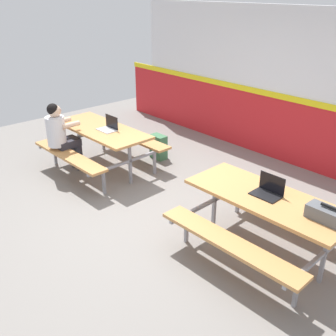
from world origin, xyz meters
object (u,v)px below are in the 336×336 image
Objects in this scene: picnic_table_right at (265,209)px; toolbox_grey at (327,215)px; laptop_dark at (268,191)px; student_nearer at (61,133)px; laptop_silver at (109,127)px; picnic_table_left at (102,137)px; backpack_dark at (159,147)px.

toolbox_grey is at bearing 1.35° from picnic_table_right.
picnic_table_right is 5.72× the size of laptop_dark.
laptop_silver is at bearing 51.50° from student_nearer.
picnic_table_right is at bearing -178.65° from toolbox_grey.
picnic_table_left reaches higher than backpack_dark.
backpack_dark is (-2.91, 0.91, -0.36)m from picnic_table_right.
student_nearer is 3.02× the size of toolbox_grey.
laptop_dark is (-0.02, 0.04, 0.21)m from picnic_table_right.
laptop_silver is at bearing -96.86° from backpack_dark.
picnic_table_left is at bearing -178.28° from picnic_table_right.
laptop_silver is 1.00× the size of laptop_dark.
laptop_silver and laptop_dark have the same top height.
picnic_table_left is 1.00× the size of picnic_table_right.
student_nearer is (-3.51, -0.66, 0.13)m from picnic_table_right.
student_nearer reaches higher than picnic_table_left.
student_nearer is 2.74× the size of backpack_dark.
laptop_silver reaches higher than picnic_table_left.
laptop_dark is (3.17, 0.13, 0.21)m from picnic_table_left.
student_nearer is at bearing -170.85° from toolbox_grey.
backpack_dark is at bearing 83.14° from laptop_silver.
laptop_silver is 3.01m from laptop_dark.
laptop_dark reaches higher than picnic_table_left.
student_nearer is at bearing -168.71° from laptop_dark.
backpack_dark is (0.60, 1.57, -0.49)m from student_nearer.
laptop_dark is at bearing 118.62° from picnic_table_right.
laptop_dark is 0.74× the size of backpack_dark.
laptop_silver is at bearing -178.26° from laptop_dark.
picnic_table_left is 0.66m from student_nearer.
student_nearer reaches higher than laptop_silver.
backpack_dark is at bearing 166.04° from toolbox_grey.
student_nearer is (-0.32, -0.56, 0.13)m from picnic_table_left.
student_nearer is at bearing -128.50° from laptop_silver.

